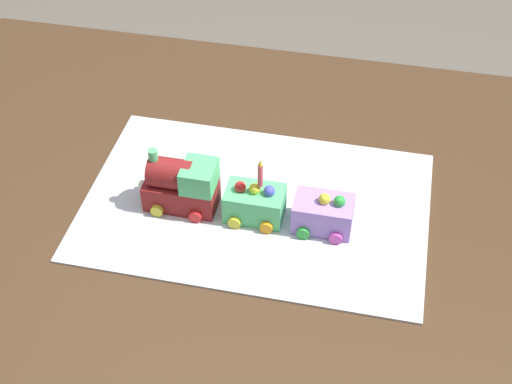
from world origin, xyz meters
The scene contains 6 objects.
dining_table centered at (0.00, 0.00, 0.63)m, with size 1.40×1.00×0.74m.
cake_board centered at (0.04, -0.01, 0.74)m, with size 0.60×0.40×0.00m, color silver.
cake_locomotive centered at (-0.09, -0.03, 0.79)m, with size 0.14×0.08×0.12m.
cake_car_caboose_mint_green centered at (0.04, -0.03, 0.77)m, with size 0.10×0.08×0.07m.
cake_car_flatbed_lavender centered at (0.16, -0.03, 0.77)m, with size 0.10×0.08×0.07m.
birthday_candle centered at (0.05, -0.03, 0.84)m, with size 0.01×0.01×0.06m.
Camera 1 is at (0.23, -0.92, 1.65)m, focal length 51.88 mm.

